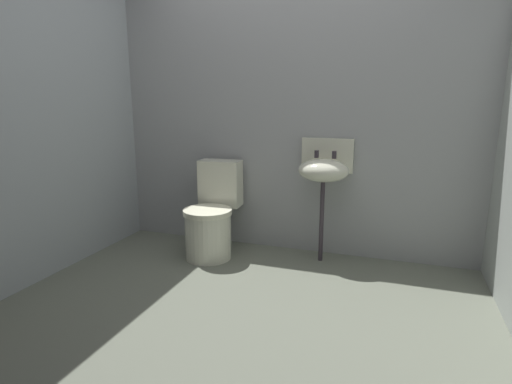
% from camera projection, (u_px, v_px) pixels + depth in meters
% --- Properties ---
extents(ground_plane, '(3.48, 2.73, 0.08)m').
position_uv_depth(ground_plane, '(241.00, 315.00, 2.60)').
color(ground_plane, slate).
extents(wall_back, '(3.48, 0.10, 2.23)m').
position_uv_depth(wall_back, '(292.00, 121.00, 3.46)').
color(wall_back, '#9D9F9F').
rests_on(wall_back, ground).
extents(wall_left, '(0.10, 2.53, 2.23)m').
position_uv_depth(wall_left, '(38.00, 125.00, 2.94)').
color(wall_left, '#9BA3A5').
rests_on(wall_left, ground).
extents(toilet_near_wall, '(0.42, 0.61, 0.78)m').
position_uv_depth(toilet_near_wall, '(212.00, 218.00, 3.45)').
color(toilet_near_wall, silver).
rests_on(toilet_near_wall, ground).
extents(sink, '(0.42, 0.35, 0.99)m').
position_uv_depth(sink, '(324.00, 169.00, 3.24)').
color(sink, '#372F37').
rests_on(sink, ground).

